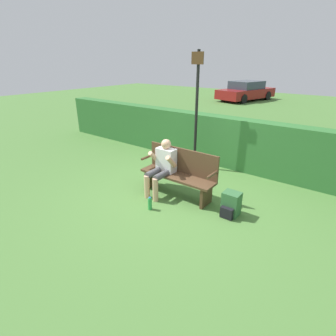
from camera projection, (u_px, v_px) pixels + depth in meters
ground_plane at (177, 195)px, 5.39m from camera, size 40.00×40.00×0.00m
hedge_back at (225, 142)px, 6.72m from camera, size 12.00×0.44×1.26m
park_bench at (179, 173)px, 5.26m from camera, size 1.60×0.42×0.95m
person_seated at (162, 165)px, 5.26m from camera, size 0.53×0.65×1.12m
backpack at (231, 205)px, 4.63m from camera, size 0.30×0.33×0.43m
water_bottle at (150, 204)px, 4.83m from camera, size 0.08×0.08×0.25m
signpost at (197, 106)px, 6.23m from camera, size 0.31×0.09×2.79m
parked_car at (246, 91)px, 17.83m from camera, size 2.81×4.63×1.27m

